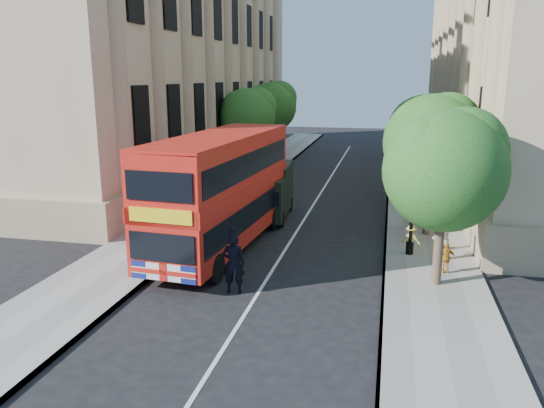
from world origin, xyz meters
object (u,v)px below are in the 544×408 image
Objects in this scene: lamp_post at (413,195)px; woman_pedestrian at (441,239)px; police_constable at (233,263)px; box_van at (269,193)px; double_decker_bus at (221,188)px.

lamp_post is 3.29× the size of woman_pedestrian.
lamp_post is at bearing -150.01° from police_constable.
woman_pedestrian is at bearing -14.51° from lamp_post.
box_van reaches higher than police_constable.
police_constable is 1.31× the size of woman_pedestrian.
police_constable is at bearing -63.08° from double_decker_bus.
woman_pedestrian is at bearing 6.78° from double_decker_bus.
woman_pedestrian is (7.95, -4.89, -0.40)m from box_van.
box_van is (0.81, 5.26, -1.28)m from double_decker_bus.
police_constable is (0.99, -9.59, -0.27)m from box_van.
police_constable is at bearing -87.31° from box_van.
police_constable is 8.39m from woman_pedestrian.
lamp_post is 2.51× the size of police_constable.
box_van is 2.31× the size of police_constable.
lamp_post is 2.00m from woman_pedestrian.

